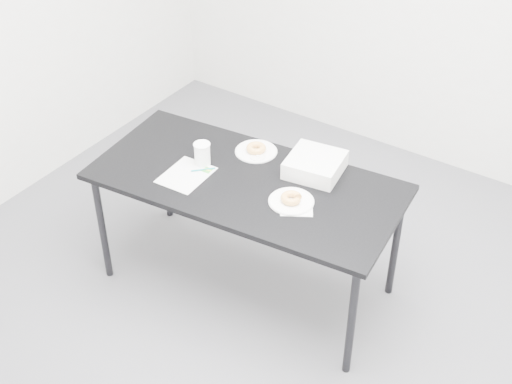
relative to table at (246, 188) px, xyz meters
The scene contains 13 objects.
floor 0.74m from the table, 39.94° to the right, with size 4.00×4.00×0.00m, color #525157.
table is the anchor object (origin of this frame).
scorecard 0.34m from the table, 153.80° to the right, with size 0.23×0.29×0.00m, color silver.
logo_patch 0.24m from the table, 167.84° to the right, with size 0.05×0.05×0.00m, color green.
pen 0.26m from the table, 166.10° to the right, with size 0.01×0.01×0.13m, color #0B737D.
napkin 0.36m from the table, ahead, with size 0.17×0.17×0.00m, color silver.
plate_near 0.32m from the table, ahead, with size 0.24×0.24×0.01m, color white.
donut_near 0.32m from the table, ahead, with size 0.11×0.11×0.04m, color #D28942.
plate_far 0.28m from the table, 112.49° to the left, with size 0.24×0.24×0.01m, color white.
donut_far 0.29m from the table, 112.49° to the left, with size 0.11×0.11×0.04m, color #D28942.
coffee_cup 0.31m from the table, behind, with size 0.09×0.09×0.13m, color white.
cup_lid 0.23m from the table, 106.88° to the left, with size 0.09×0.09×0.01m, color silver.
bakery_box 0.40m from the table, 44.85° to the left, with size 0.29×0.29×0.10m, color silver.
Camera 1 is at (1.63, -2.44, 3.03)m, focal length 50.00 mm.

